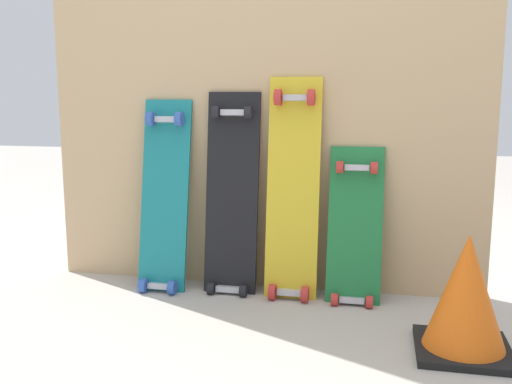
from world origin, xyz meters
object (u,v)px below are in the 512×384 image
(skateboard_black, at_px, (232,201))
(skateboard_green, at_px, (355,234))
(skateboard_teal, at_px, (164,203))
(skateboard_yellow, at_px, (293,196))
(traffic_cone, at_px, (466,295))

(skateboard_black, height_order, skateboard_green, skateboard_black)
(skateboard_teal, xyz_separation_m, skateboard_yellow, (0.56, 0.02, 0.05))
(traffic_cone, bearing_deg, skateboard_teal, 160.28)
(skateboard_teal, xyz_separation_m, skateboard_green, (0.83, 0.01, -0.10))
(skateboard_black, bearing_deg, skateboard_teal, -175.65)
(skateboard_black, distance_m, traffic_cone, 1.03)
(skateboard_black, relative_size, skateboard_yellow, 0.95)
(skateboard_yellow, bearing_deg, skateboard_green, -1.95)
(skateboard_green, height_order, traffic_cone, skateboard_green)
(skateboard_teal, xyz_separation_m, traffic_cone, (1.21, -0.43, -0.18))
(skateboard_teal, bearing_deg, traffic_cone, -19.72)
(skateboard_teal, relative_size, skateboard_green, 1.26)
(traffic_cone, bearing_deg, skateboard_black, 153.37)
(skateboard_black, distance_m, skateboard_yellow, 0.27)
(skateboard_yellow, xyz_separation_m, skateboard_green, (0.26, -0.01, -0.15))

